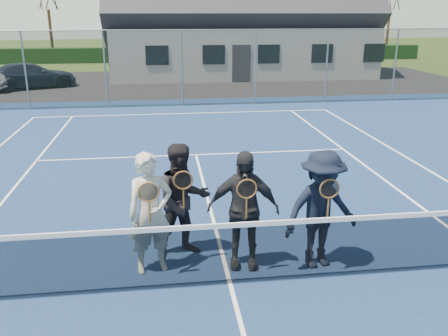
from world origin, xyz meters
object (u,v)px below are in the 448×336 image
at_px(clubhouse, 239,6).
at_px(player_b, 183,201).
at_px(tennis_net, 230,251).
at_px(player_c, 243,210).
at_px(player_a, 150,213).
at_px(player_d, 321,210).
at_px(car_c, 31,76).

distance_m(clubhouse, player_b, 23.67).
height_order(tennis_net, player_c, player_c).
bearing_deg(player_a, player_b, 40.92).
relative_size(player_a, player_d, 1.00).
height_order(player_a, player_c, same).
height_order(car_c, player_b, player_b).
height_order(tennis_net, player_b, player_b).
xyz_separation_m(tennis_net, player_b, (-0.59, 0.99, 0.38)).
relative_size(car_c, clubhouse, 0.28).
relative_size(car_c, player_a, 2.41).
bearing_deg(player_c, car_c, 111.92).
relative_size(tennis_net, clubhouse, 0.75).
distance_m(clubhouse, player_a, 24.17).
bearing_deg(tennis_net, car_c, 110.72).
bearing_deg(car_c, player_c, 177.75).
distance_m(clubhouse, player_c, 23.97).
bearing_deg(player_b, player_a, -139.08).
height_order(clubhouse, player_a, clubhouse).
bearing_deg(player_c, player_d, -7.25).
bearing_deg(player_d, clubhouse, 83.70).
bearing_deg(player_a, tennis_net, -27.62).
bearing_deg(player_c, tennis_net, -116.88).
relative_size(car_c, player_b, 2.41).
height_order(player_b, player_c, same).
bearing_deg(car_c, player_d, -179.52).
distance_m(tennis_net, player_c, 0.69).
bearing_deg(player_b, clubhouse, 78.72).
bearing_deg(player_d, car_c, 114.66).
distance_m(car_c, player_c, 20.28).
xyz_separation_m(tennis_net, player_a, (-1.08, 0.56, 0.38)).
bearing_deg(player_d, tennis_net, -165.01).
height_order(car_c, player_a, player_a).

